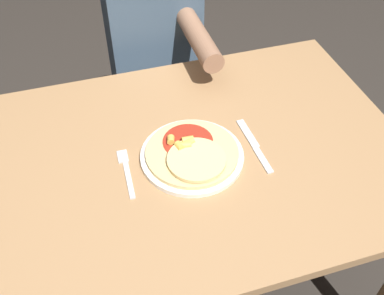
{
  "coord_description": "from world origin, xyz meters",
  "views": [
    {
      "loc": [
        -0.29,
        -0.83,
        1.66
      ],
      "look_at": [
        -0.04,
        -0.02,
        0.81
      ],
      "focal_mm": 42.0,
      "sensor_mm": 36.0,
      "label": 1
    }
  ],
  "objects_px": {
    "plate": "(192,156)",
    "fork": "(126,170)",
    "dining_table": "(203,178)",
    "person_diner": "(155,50)",
    "knife": "(255,146)",
    "pizza": "(192,153)"
  },
  "relations": [
    {
      "from": "dining_table",
      "to": "knife",
      "type": "xyz_separation_m",
      "value": [
        0.14,
        -0.03,
        0.12
      ]
    },
    {
      "from": "dining_table",
      "to": "fork",
      "type": "relative_size",
      "value": 6.49
    },
    {
      "from": "knife",
      "to": "person_diner",
      "type": "bearing_deg",
      "value": 100.87
    },
    {
      "from": "person_diner",
      "to": "pizza",
      "type": "bearing_deg",
      "value": -94.53
    },
    {
      "from": "dining_table",
      "to": "person_diner",
      "type": "height_order",
      "value": "person_diner"
    },
    {
      "from": "plate",
      "to": "fork",
      "type": "height_order",
      "value": "plate"
    },
    {
      "from": "fork",
      "to": "knife",
      "type": "relative_size",
      "value": 0.8
    },
    {
      "from": "pizza",
      "to": "knife",
      "type": "height_order",
      "value": "pizza"
    },
    {
      "from": "dining_table",
      "to": "plate",
      "type": "relative_size",
      "value": 4.02
    },
    {
      "from": "plate",
      "to": "person_diner",
      "type": "height_order",
      "value": "person_diner"
    },
    {
      "from": "fork",
      "to": "knife",
      "type": "bearing_deg",
      "value": -2.76
    },
    {
      "from": "plate",
      "to": "knife",
      "type": "height_order",
      "value": "plate"
    },
    {
      "from": "fork",
      "to": "person_diner",
      "type": "distance_m",
      "value": 0.7
    },
    {
      "from": "plate",
      "to": "pizza",
      "type": "relative_size",
      "value": 1.12
    },
    {
      "from": "pizza",
      "to": "knife",
      "type": "relative_size",
      "value": 1.15
    },
    {
      "from": "knife",
      "to": "plate",
      "type": "bearing_deg",
      "value": 176.52
    },
    {
      "from": "plate",
      "to": "knife",
      "type": "xyz_separation_m",
      "value": [
        0.18,
        -0.01,
        -0.0
      ]
    },
    {
      "from": "knife",
      "to": "person_diner",
      "type": "distance_m",
      "value": 0.69
    },
    {
      "from": "dining_table",
      "to": "person_diner",
      "type": "xyz_separation_m",
      "value": [
        0.01,
        0.65,
        0.04
      ]
    },
    {
      "from": "dining_table",
      "to": "knife",
      "type": "height_order",
      "value": "knife"
    },
    {
      "from": "pizza",
      "to": "dining_table",
      "type": "bearing_deg",
      "value": 27.52
    },
    {
      "from": "dining_table",
      "to": "pizza",
      "type": "height_order",
      "value": "pizza"
    }
  ]
}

